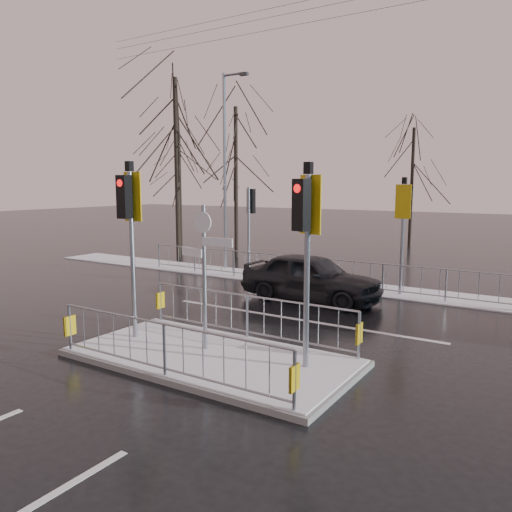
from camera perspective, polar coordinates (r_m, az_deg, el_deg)
The scene contains 11 objects.
ground at distance 10.67m, azimuth -5.18°, elevation -11.81°, with size 120.00×120.00×0.00m, color black.
snow_verge at distance 18.00m, azimuth 11.79°, elevation -3.59°, with size 30.00×2.00×0.04m, color white.
lane_markings at distance 10.42m, azimuth -6.32°, elevation -12.30°, with size 8.00×11.38×0.01m.
traffic_island at distance 10.56m, azimuth -5.22°, elevation -9.79°, with size 6.00×3.04×4.15m.
far_kerb_fixtures at distance 17.25m, azimuth 12.21°, elevation -0.74°, with size 18.00×0.65×3.83m.
car_far_lane at distance 15.71m, azimuth 6.31°, elevation -2.44°, with size 1.79×4.44×1.51m, color black.
tree_near_a at distance 25.32m, azimuth -9.13°, elevation 13.70°, with size 4.75×4.75×8.97m.
tree_near_b at distance 24.89m, azimuth -2.32°, elevation 11.66°, with size 4.00×4.00×7.55m.
tree_near_c at distance 28.41m, azimuth -8.73°, elevation 9.85°, with size 3.50×3.50×6.61m.
tree_far_a at distance 31.03m, azimuth 17.47°, elevation 10.02°, with size 3.75×3.75×7.08m.
street_lamp_left at distance 21.50m, azimuth -3.45°, elevation 10.45°, with size 1.25×0.18×8.20m.
Camera 1 is at (6.15, -7.92, 3.65)m, focal length 35.00 mm.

